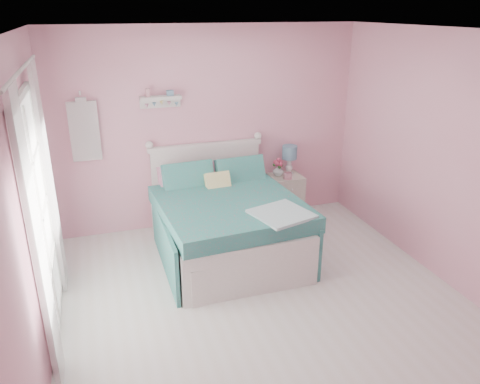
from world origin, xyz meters
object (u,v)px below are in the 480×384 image
table_lamp (289,154)px  teacup (288,176)px  nightstand (285,196)px  bed (226,223)px  vase (278,170)px

table_lamp → teacup: size_ratio=3.64×
nightstand → teacup: 0.37m
bed → vase: bed is taller
teacup → table_lamp: bearing=62.6°
nightstand → table_lamp: bearing=43.5°
vase → teacup: 0.18m
nightstand → vase: size_ratio=4.05×
table_lamp → teacup: bearing=-117.4°
bed → teacup: bed is taller
nightstand → teacup: bearing=-103.9°
vase → table_lamp: bearing=7.9°
bed → nightstand: size_ratio=3.24×
teacup → nightstand: bearing=76.1°
bed → table_lamp: size_ratio=4.91×
nightstand → bed: bearing=-145.6°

